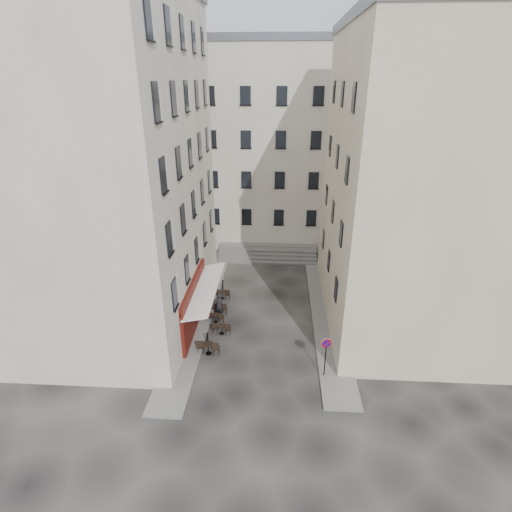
# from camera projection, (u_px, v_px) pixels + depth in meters

# --- Properties ---
(ground) EXTENTS (90.00, 90.00, 0.00)m
(ground) POSITION_uv_depth(u_px,v_px,m) (260.00, 338.00, 25.78)
(ground) COLOR black
(ground) RESTS_ON ground
(sidewalk_left) EXTENTS (2.00, 22.00, 0.12)m
(sidewalk_left) POSITION_uv_depth(u_px,v_px,m) (203.00, 303.00, 29.65)
(sidewalk_left) COLOR slate
(sidewalk_left) RESTS_ON ground
(sidewalk_right) EXTENTS (2.00, 18.00, 0.12)m
(sidewalk_right) POSITION_uv_depth(u_px,v_px,m) (326.00, 314.00, 28.24)
(sidewalk_right) COLOR slate
(sidewalk_right) RESTS_ON ground
(building_left) EXTENTS (12.20, 16.20, 20.60)m
(building_left) POSITION_uv_depth(u_px,v_px,m) (96.00, 166.00, 24.86)
(building_left) COLOR #BDB1A1
(building_left) RESTS_ON ground
(building_right) EXTENTS (12.20, 14.20, 18.60)m
(building_right) POSITION_uv_depth(u_px,v_px,m) (434.00, 185.00, 24.57)
(building_right) COLOR tan
(building_right) RESTS_ON ground
(building_back) EXTENTS (18.20, 10.20, 18.60)m
(building_back) POSITION_uv_depth(u_px,v_px,m) (260.00, 145.00, 39.32)
(building_back) COLOR #BDB1A1
(building_back) RESTS_ON ground
(cafe_storefront) EXTENTS (1.74, 7.30, 3.50)m
(cafe_storefront) POSITION_uv_depth(u_px,v_px,m) (196.00, 303.00, 26.16)
(cafe_storefront) COLOR #49110A
(cafe_storefront) RESTS_ON ground
(stone_steps) EXTENTS (9.00, 3.15, 0.80)m
(stone_steps) POSITION_uv_depth(u_px,v_px,m) (267.00, 254.00, 37.07)
(stone_steps) COLOR #575553
(stone_steps) RESTS_ON ground
(bollard_near) EXTENTS (0.12, 0.12, 0.98)m
(bollard_near) POSITION_uv_depth(u_px,v_px,m) (208.00, 339.00, 24.84)
(bollard_near) COLOR black
(bollard_near) RESTS_ON ground
(bollard_mid) EXTENTS (0.12, 0.12, 0.98)m
(bollard_mid) POSITION_uv_depth(u_px,v_px,m) (216.00, 309.00, 28.02)
(bollard_mid) COLOR black
(bollard_mid) RESTS_ON ground
(bollard_far) EXTENTS (0.12, 0.12, 0.98)m
(bollard_far) POSITION_uv_depth(u_px,v_px,m) (223.00, 285.00, 31.21)
(bollard_far) COLOR black
(bollard_far) RESTS_ON ground
(no_parking_sign) EXTENTS (0.58, 0.15, 2.58)m
(no_parking_sign) POSITION_uv_depth(u_px,v_px,m) (326.00, 350.00, 21.68)
(no_parking_sign) COLOR black
(no_parking_sign) RESTS_ON ground
(bistro_table_a) EXTENTS (1.36, 0.64, 0.96)m
(bistro_table_a) POSITION_uv_depth(u_px,v_px,m) (209.00, 347.00, 24.10)
(bistro_table_a) COLOR black
(bistro_table_a) RESTS_ON ground
(bistro_table_b) EXTENTS (1.23, 0.58, 0.87)m
(bistro_table_b) POSITION_uv_depth(u_px,v_px,m) (222.00, 328.00, 26.00)
(bistro_table_b) COLOR black
(bistro_table_b) RESTS_ON ground
(bistro_table_c) EXTENTS (1.18, 0.55, 0.83)m
(bistro_table_c) POSITION_uv_depth(u_px,v_px,m) (215.00, 317.00, 27.24)
(bistro_table_c) COLOR black
(bistro_table_c) RESTS_ON ground
(bistro_table_d) EXTENTS (1.24, 0.58, 0.87)m
(bistro_table_d) POSITION_uv_depth(u_px,v_px,m) (218.00, 308.00, 28.30)
(bistro_table_d) COLOR black
(bistro_table_d) RESTS_ON ground
(bistro_table_e) EXTENTS (1.21, 0.57, 0.85)m
(bistro_table_e) POSITION_uv_depth(u_px,v_px,m) (222.00, 294.00, 30.16)
(bistro_table_e) COLOR black
(bistro_table_e) RESTS_ON ground
(pedestrian) EXTENTS (0.63, 0.43, 1.69)m
(pedestrian) POSITION_uv_depth(u_px,v_px,m) (219.00, 305.00, 27.93)
(pedestrian) COLOR black
(pedestrian) RESTS_ON ground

